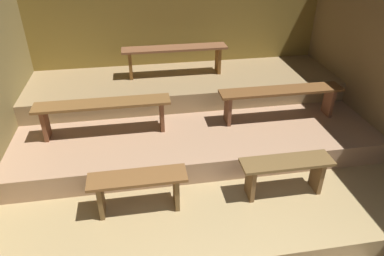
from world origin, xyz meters
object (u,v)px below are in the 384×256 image
(bench_middle_right, at_px, (281,96))
(bench_middle_left, at_px, (103,109))
(bench_lower_right, at_px, (286,170))
(bench_upper_center, at_px, (175,53))
(bench_lower_left, at_px, (138,186))

(bench_middle_right, bearing_deg, bench_middle_left, 180.00)
(bench_lower_right, height_order, bench_upper_center, bench_upper_center)
(bench_lower_right, distance_m, bench_middle_right, 1.34)
(bench_lower_right, relative_size, bench_upper_center, 0.63)
(bench_lower_right, distance_m, bench_upper_center, 2.69)
(bench_lower_right, bearing_deg, bench_middle_left, 149.33)
(bench_lower_left, relative_size, bench_upper_center, 0.63)
(bench_lower_right, bearing_deg, bench_middle_right, 72.60)
(bench_middle_left, bearing_deg, bench_lower_right, -30.67)
(bench_lower_right, xyz_separation_m, bench_middle_right, (0.39, 1.24, 0.33))
(bench_lower_left, xyz_separation_m, bench_upper_center, (0.72, 2.43, 0.63))
(bench_middle_left, relative_size, bench_upper_center, 1.05)
(bench_lower_right, height_order, bench_middle_left, bench_middle_left)
(bench_lower_left, height_order, bench_middle_left, bench_middle_left)
(bench_lower_left, relative_size, bench_lower_right, 1.00)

